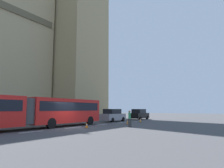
% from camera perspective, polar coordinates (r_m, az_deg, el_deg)
% --- Properties ---
extents(ground_plane, '(160.00, 160.00, 0.00)m').
position_cam_1_polar(ground_plane, '(20.16, -11.99, -12.28)').
color(ground_plane, '#424244').
extents(lane_centre_marking, '(34.40, 0.16, 0.01)m').
position_cam_1_polar(lane_centre_marking, '(18.92, -16.24, -12.48)').
color(lane_centre_marking, silver).
rests_on(lane_centre_marking, ground_plane).
extents(articulated_bus, '(18.55, 2.54, 2.90)m').
position_cam_1_polar(articulated_bus, '(19.36, -24.27, -6.83)').
color(articulated_bus, red).
rests_on(articulated_bus, ground_plane).
extents(sedan_lead, '(4.40, 1.86, 1.85)m').
position_cam_1_polar(sedan_lead, '(29.57, 0.28, -9.04)').
color(sedan_lead, gray).
rests_on(sedan_lead, ground_plane).
extents(sedan_trailing, '(4.40, 1.86, 1.85)m').
position_cam_1_polar(sedan_trailing, '(35.87, 7.91, -8.67)').
color(sedan_trailing, black).
rests_on(sedan_trailing, ground_plane).
extents(traffic_cone_west, '(0.36, 0.36, 0.58)m').
position_cam_1_polar(traffic_cone_west, '(19.54, -7.33, -11.71)').
color(traffic_cone_west, black).
rests_on(traffic_cone_west, ground_plane).
extents(traffic_cone_middle, '(0.36, 0.36, 0.58)m').
position_cam_1_polar(traffic_cone_middle, '(24.47, 4.55, -10.85)').
color(traffic_cone_middle, black).
rests_on(traffic_cone_middle, ground_plane).
extents(traffic_cone_east, '(0.36, 0.36, 0.58)m').
position_cam_1_polar(traffic_cone_east, '(28.69, 8.16, -10.28)').
color(traffic_cone_east, black).
rests_on(traffic_cone_east, ground_plane).
extents(pedestrian_near_cones, '(0.47, 0.41, 1.69)m').
position_cam_1_polar(pedestrian_near_cones, '(20.52, 5.09, -9.77)').
color(pedestrian_near_cones, '#333333').
rests_on(pedestrian_near_cones, ground_plane).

